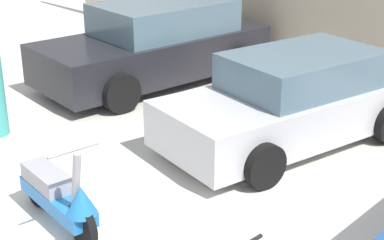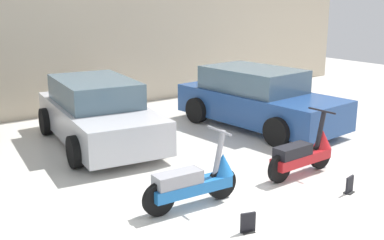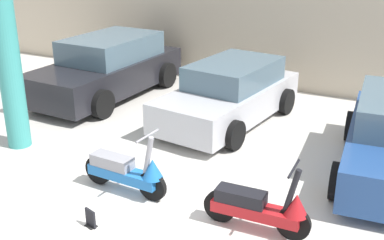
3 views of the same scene
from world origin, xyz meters
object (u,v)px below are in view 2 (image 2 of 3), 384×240
object	(u,v)px
scooter_front_left	(195,181)
car_rear_right	(258,99)
placard_near_left_scooter	(248,224)
placard_near_right_scooter	(350,186)
car_rear_center	(98,113)
scooter_front_right	(304,153)

from	to	relation	value
scooter_front_left	car_rear_right	bearing A→B (deg)	38.51
placard_near_left_scooter	placard_near_right_scooter	size ratio (longest dim) A/B	1.00
car_rear_right	placard_near_left_scooter	distance (m)	5.07
scooter_front_left	car_rear_center	xyz separation A→B (m)	(0.21, 3.53, 0.23)
placard_near_left_scooter	scooter_front_right	bearing A→B (deg)	24.32
car_rear_center	scooter_front_left	bearing A→B (deg)	4.13
scooter_front_right	placard_near_right_scooter	bearing A→B (deg)	-94.02
scooter_front_right	car_rear_center	xyz separation A→B (m)	(-1.94, 3.60, 0.24)
scooter_front_right	placard_near_right_scooter	size ratio (longest dim) A/B	5.71
car_rear_center	car_rear_right	bearing A→B (deg)	81.74
car_rear_center	placard_near_right_scooter	xyz separation A→B (m)	(1.91, -4.53, -0.49)
scooter_front_left	placard_near_left_scooter	xyz separation A→B (m)	(0.06, -1.01, -0.26)
scooter_front_right	car_rear_center	bearing A→B (deg)	116.53
car_rear_right	placard_near_left_scooter	bearing A→B (deg)	-49.56
scooter_front_left	placard_near_right_scooter	world-z (taller)	scooter_front_left
car_rear_center	placard_near_right_scooter	distance (m)	4.94
scooter_front_left	placard_near_left_scooter	bearing A→B (deg)	-83.13
scooter_front_right	car_rear_center	world-z (taller)	car_rear_center
car_rear_right	placard_near_right_scooter	distance (m)	3.90
scooter_front_right	placard_near_left_scooter	size ratio (longest dim) A/B	5.71
scooter_front_left	car_rear_right	xyz separation A→B (m)	(3.62, 2.56, 0.25)
scooter_front_right	placard_near_left_scooter	bearing A→B (deg)	-157.54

